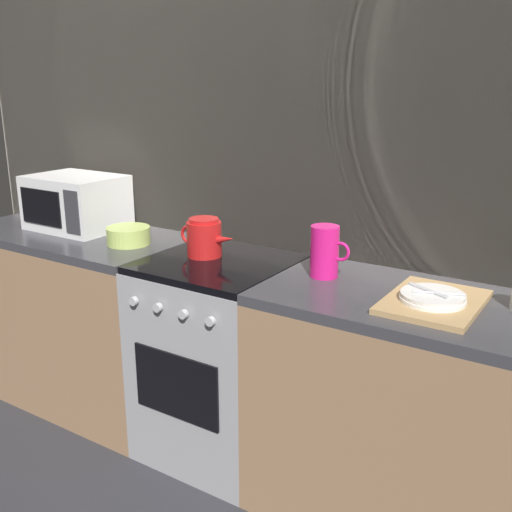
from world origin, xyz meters
The scene contains 10 objects.
ground_plane centered at (0.00, 0.00, 0.00)m, with size 8.00×8.00×0.00m, color #2D2D33.
back_wall centered at (0.00, 0.32, 1.20)m, with size 3.60×0.05×2.40m.
counter_left centered at (-0.90, 0.00, 0.45)m, with size 1.20×0.60×0.90m.
stove_unit centered at (0.00, 0.00, 0.45)m, with size 0.60×0.63×0.90m.
counter_right centered at (0.90, 0.00, 0.45)m, with size 1.20×0.60×0.90m.
microwave centered at (-0.94, 0.07, 1.04)m, with size 0.46×0.35×0.27m.
kettle centered at (-0.09, 0.02, 0.98)m, with size 0.28×0.15×0.17m.
mixing_bowl centered at (-0.51, -0.01, 0.94)m, with size 0.20×0.20×0.08m, color #B7D166.
pitcher centered at (0.47, 0.05, 1.00)m, with size 0.16×0.11×0.20m.
dish_pile centered at (0.91, -0.03, 0.92)m, with size 0.30×0.40×0.06m.
Camera 1 is at (1.43, -1.93, 1.64)m, focal length 41.90 mm.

